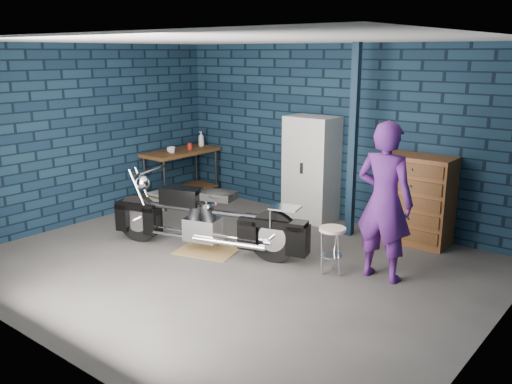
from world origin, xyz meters
TOP-DOWN VIEW (x-y plane):
  - ground at (0.00, 0.00)m, footprint 6.00×6.00m
  - room_walls at (0.00, 0.55)m, footprint 6.02×5.01m
  - support_post at (0.55, 1.95)m, footprint 0.10×0.10m
  - workbench at (-2.68, 1.72)m, footprint 0.60×1.40m
  - drip_mat at (-0.59, 0.17)m, footprint 0.91×0.77m
  - motorcycle at (-0.59, 0.17)m, footprint 2.45×1.27m
  - person at (1.60, 0.82)m, footprint 0.68×0.45m
  - storage_bin at (-2.66, 1.22)m, footprint 0.41×0.29m
  - locker at (-0.31, 2.23)m, footprint 0.76×0.54m
  - tool_chest at (1.42, 2.23)m, footprint 0.92×0.51m
  - shop_stool at (1.09, 0.56)m, footprint 0.39×0.39m
  - cup_a at (-2.66, 1.46)m, footprint 0.15×0.15m
  - cup_b at (-2.61, 1.46)m, footprint 0.11×0.11m
  - mug_red at (-2.60, 1.86)m, footprint 0.09×0.09m
  - bottle at (-2.70, 2.25)m, footprint 0.13×0.13m

SIDE VIEW (x-z plane):
  - ground at x=0.00m, z-range 0.00..0.00m
  - drip_mat at x=-0.59m, z-range 0.00..0.01m
  - storage_bin at x=-2.66m, z-range 0.00..0.25m
  - shop_stool at x=1.09m, z-range 0.00..0.58m
  - workbench at x=-2.68m, z-range 0.00..0.91m
  - motorcycle at x=-0.59m, z-range 0.00..1.04m
  - tool_chest at x=1.42m, z-range 0.00..1.22m
  - locker at x=-0.31m, z-range 0.00..1.63m
  - person at x=1.60m, z-range 0.00..1.85m
  - cup_a at x=-2.66m, z-range 0.91..1.00m
  - cup_b at x=-2.61m, z-range 0.91..1.01m
  - mug_red at x=-2.60m, z-range 0.91..1.03m
  - bottle at x=-2.70m, z-range 0.91..1.18m
  - support_post at x=0.55m, z-range 0.00..2.70m
  - room_walls at x=0.00m, z-range 0.55..3.26m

